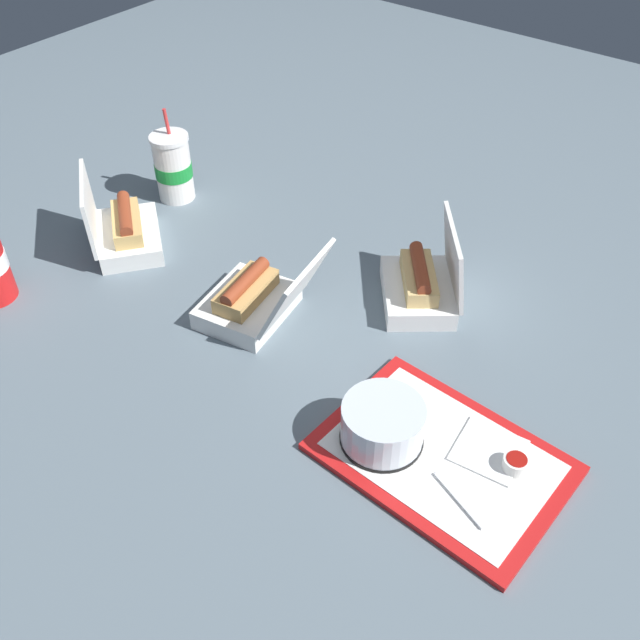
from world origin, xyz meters
TOP-DOWN VIEW (x-y plane):
  - ground_plane at (0.00, 0.00)m, footprint 3.20×3.20m
  - food_tray at (-0.37, 0.13)m, footprint 0.38×0.28m
  - cake_container at (-0.27, 0.16)m, footprint 0.13×0.13m
  - ketchup_cup at (-0.47, 0.08)m, footprint 0.04×0.04m
  - napkin_stack at (-0.42, 0.08)m, footprint 0.11×0.11m
  - plastic_fork at (-0.43, 0.18)m, footprint 0.11×0.05m
  - clamshell_hotdog_front at (0.09, 0.05)m, footprint 0.24×0.21m
  - clamshell_hotdog_corner at (0.46, 0.05)m, footprint 0.23×0.23m
  - clamshell_hotdog_left at (-0.13, -0.18)m, footprint 0.22×0.23m
  - soda_cup_center at (0.52, -0.15)m, footprint 0.09×0.09m

SIDE VIEW (x-z plane):
  - ground_plane at x=0.00m, z-range 0.00..0.00m
  - food_tray at x=-0.37m, z-range 0.00..0.01m
  - napkin_stack at x=-0.42m, z-range 0.01..0.02m
  - plastic_fork at x=-0.43m, z-range 0.01..0.02m
  - ketchup_cup at x=-0.47m, z-range 0.01..0.04m
  - clamshell_hotdog_front at x=0.09m, z-range -0.04..0.13m
  - clamshell_hotdog_corner at x=0.46m, z-range -0.04..0.12m
  - clamshell_hotdog_left at x=-0.13m, z-range -0.04..0.13m
  - cake_container at x=-0.27m, z-range 0.01..0.08m
  - soda_cup_center at x=0.52m, z-range -0.03..0.19m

